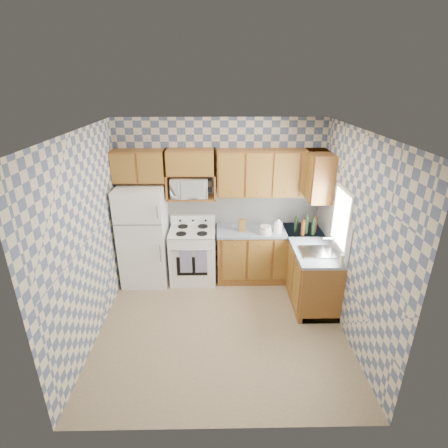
{
  "coord_description": "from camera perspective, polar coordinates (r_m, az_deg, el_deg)",
  "views": [
    {
      "loc": [
        -0.03,
        -4.04,
        3.27
      ],
      "look_at": [
        0.05,
        0.75,
        1.25
      ],
      "focal_mm": 28.0,
      "sensor_mm": 36.0,
      "label": 1
    }
  ],
  "objects": [
    {
      "name": "countertop_right",
      "position": [
        5.58,
        13.97,
        -3.02
      ],
      "size": [
        0.63,
        1.6,
        0.04
      ],
      "primitive_type": "cube",
      "color": "gray",
      "rests_on": "base_cabinets_right"
    },
    {
      "name": "sink",
      "position": [
        5.26,
        14.96,
        -4.43
      ],
      "size": [
        0.48,
        0.4,
        0.03
      ],
      "primitive_type": "cube",
      "color": "#B7B7BC",
      "rests_on": "countertop_right"
    },
    {
      "name": "bottle_0",
      "position": [
        5.79,
        13.28,
        -0.11
      ],
      "size": [
        0.07,
        0.07,
        0.3
      ],
      "primitive_type": "cylinder",
      "color": "black",
      "rests_on": "countertop_back"
    },
    {
      "name": "bottle_2",
      "position": [
        5.87,
        14.59,
        -0.13
      ],
      "size": [
        0.07,
        0.07,
        0.26
      ],
      "primitive_type": "cylinder",
      "color": "#4F220B",
      "rests_on": "countertop_back"
    },
    {
      "name": "backsplash_back",
      "position": [
        6.01,
        3.2,
        2.69
      ],
      "size": [
        2.6,
        0.02,
        0.56
      ],
      "primitive_type": "cube",
      "color": "silver",
      "rests_on": "back_wall"
    },
    {
      "name": "backguard",
      "position": [
        6.05,
        -5.06,
        0.73
      ],
      "size": [
        0.76,
        0.08,
        0.17
      ],
      "primitive_type": "cube",
      "color": "white",
      "rests_on": "cooktop"
    },
    {
      "name": "upper_cabinets_back",
      "position": [
        5.72,
        7.75,
        8.28
      ],
      "size": [
        1.75,
        0.33,
        0.74
      ],
      "primitive_type": "cube",
      "color": "brown",
      "rests_on": "back_wall"
    },
    {
      "name": "right_wall",
      "position": [
        4.8,
        20.3,
        -2.25
      ],
      "size": [
        0.02,
        3.2,
        2.7
      ],
      "primitive_type": "cube",
      "color": "slate",
      "rests_on": "ground"
    },
    {
      "name": "knife_block",
      "position": [
        5.74,
        2.96,
        -0.18
      ],
      "size": [
        0.1,
        0.1,
        0.21
      ],
      "primitive_type": "cube",
      "rotation": [
        0.0,
        0.0,
        0.03
      ],
      "color": "brown",
      "rests_on": "countertop_back"
    },
    {
      "name": "refrigerator",
      "position": [
        5.95,
        -12.95,
        -1.85
      ],
      "size": [
        0.75,
        0.7,
        1.68
      ],
      "primitive_type": "cube",
      "color": "white",
      "rests_on": "floor"
    },
    {
      "name": "dish_towel_right",
      "position": [
        5.68,
        -3.75,
        -6.06
      ],
      "size": [
        0.19,
        0.02,
        0.41
      ],
      "primitive_type": "cube",
      "color": "navy",
      "rests_on": "stove_body"
    },
    {
      "name": "back_wall",
      "position": [
        5.96,
        -0.62,
        4.06
      ],
      "size": [
        3.4,
        0.02,
        2.7
      ],
      "primitive_type": "cube",
      "color": "slate",
      "rests_on": "ground"
    },
    {
      "name": "microwave_shelf",
      "position": [
        5.79,
        -5.28,
        4.29
      ],
      "size": [
        0.8,
        0.33,
        0.03
      ],
      "primitive_type": "cube",
      "color": "brown",
      "rests_on": "back_wall"
    },
    {
      "name": "countertop_back",
      "position": [
        5.9,
        7.45,
        -1.02
      ],
      "size": [
        1.77,
        0.63,
        0.04
      ],
      "primitive_type": "cube",
      "color": "gray",
      "rests_on": "base_cabinets_back"
    },
    {
      "name": "floor",
      "position": [
        5.2,
        -0.42,
        -16.12
      ],
      "size": [
        3.4,
        3.4,
        0.0
      ],
      "primitive_type": "plane",
      "color": "#836D51",
      "rests_on": "ground"
    },
    {
      "name": "bottle_4",
      "position": [
        5.82,
        11.7,
        -0.02
      ],
      "size": [
        0.07,
        0.07,
        0.27
      ],
      "primitive_type": "cylinder",
      "color": "black",
      "rests_on": "countertop_back"
    },
    {
      "name": "upper_cabinets_right",
      "position": [
        5.7,
        15.15,
        7.64
      ],
      "size": [
        0.33,
        0.7,
        0.74
      ],
      "primitive_type": "cube",
      "color": "brown",
      "rests_on": "right_wall"
    },
    {
      "name": "base_cabinets_back",
      "position": [
        6.1,
        7.23,
        -4.96
      ],
      "size": [
        1.75,
        0.6,
        0.88
      ],
      "primitive_type": "cube",
      "color": "brown",
      "rests_on": "floor"
    },
    {
      "name": "base_cabinets_right",
      "position": [
        5.79,
        13.59,
        -7.12
      ],
      "size": [
        0.6,
        1.6,
        0.88
      ],
      "primitive_type": "cube",
      "color": "brown",
      "rests_on": "floor"
    },
    {
      "name": "upper_cabinets_fridge",
      "position": [
        5.77,
        -13.74,
        9.19
      ],
      "size": [
        0.82,
        0.33,
        0.5
      ],
      "primitive_type": "cube",
      "color": "brown",
      "rests_on": "back_wall"
    },
    {
      "name": "window",
      "position": [
        5.14,
        18.61,
        0.88
      ],
      "size": [
        0.02,
        0.66,
        0.86
      ],
      "primitive_type": "cube",
      "color": "white",
      "rests_on": "right_wall"
    },
    {
      "name": "microwave",
      "position": [
        5.76,
        -5.75,
        6.04
      ],
      "size": [
        0.62,
        0.45,
        0.33
      ],
      "primitive_type": "imported",
      "rotation": [
        0.0,
        0.0,
        0.07
      ],
      "color": "white",
      "rests_on": "microwave_shelf"
    },
    {
      "name": "cooktop",
      "position": [
        5.83,
        -5.2,
        -1.15
      ],
      "size": [
        0.76,
        0.65,
        0.02
      ],
      "primitive_type": "cube",
      "color": "silver",
      "rests_on": "stove_body"
    },
    {
      "name": "stove_body",
      "position": [
        6.03,
        -5.05,
        -5.1
      ],
      "size": [
        0.76,
        0.65,
        0.9
      ],
      "primitive_type": "cube",
      "color": "white",
      "rests_on": "floor"
    },
    {
      "name": "backsplash_right",
      "position": [
        5.54,
        17.21,
        -0.16
      ],
      "size": [
        0.02,
        1.6,
        0.56
      ],
      "primitive_type": "cube",
      "color": "silver",
      "rests_on": "right_wall"
    },
    {
      "name": "bottle_3",
      "position": [
        5.72,
        12.76,
        -0.7
      ],
      "size": [
        0.07,
        0.07,
        0.24
      ],
      "primitive_type": "cylinder",
      "color": "#4F220B",
      "rests_on": "countertop_back"
    },
    {
      "name": "soap_bottle",
      "position": [
        4.96,
        18.7,
        -5.64
      ],
      "size": [
        0.06,
        0.06,
        0.17
      ],
      "primitive_type": "cylinder",
      "color": "silver",
      "rests_on": "countertop_right"
    },
    {
      "name": "electric_kettle",
      "position": [
        5.77,
        8.81,
        -0.52
      ],
      "size": [
        0.14,
        0.14,
        0.17
      ],
      "primitive_type": "cylinder",
      "color": "white",
      "rests_on": "countertop_back"
    },
    {
      "name": "food_containers",
      "position": [
        5.69,
        6.79,
        -0.96
      ],
      "size": [
        0.2,
        0.2,
        0.13
      ],
      "primitive_type": null,
      "color": "silver",
      "rests_on": "countertop_back"
    },
    {
      "name": "bottle_1",
      "position": [
        5.77,
        14.37,
        -0.43
      ],
      "size": [
        0.07,
        0.07,
        0.28
      ],
      "primitive_type": "cylinder",
      "color": "black",
      "rests_on": "countertop_back"
    },
    {
      "name": "dish_towel_left",
      "position": [
        5.7,
        -6.23,
        -6.06
      ],
      "size": [
        0.19,
        0.02,
        0.41
      ],
      "primitive_type": "cube",
      "color": "navy",
      "rests_on": "stove_body"
    }
  ]
}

